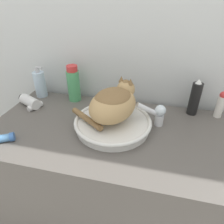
{
  "coord_description": "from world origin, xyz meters",
  "views": [
    {
      "loc": [
        0.17,
        -0.45,
        1.4
      ],
      "look_at": [
        -0.02,
        0.31,
        0.91
      ],
      "focal_mm": 32.0,
      "sensor_mm": 36.0,
      "label": 1
    }
  ],
  "objects_px": {
    "deodorant_stick": "(220,104)",
    "hairspray_can_black": "(195,98)",
    "soap_pump_bottle": "(40,84)",
    "hair_dryer": "(30,102)",
    "faucet": "(157,113)",
    "cat": "(114,103)",
    "mouthwash_bottle": "(74,84)"
  },
  "relations": [
    {
      "from": "mouthwash_bottle",
      "to": "hair_dryer",
      "type": "height_order",
      "value": "mouthwash_bottle"
    },
    {
      "from": "faucet",
      "to": "mouthwash_bottle",
      "type": "relative_size",
      "value": 0.67
    },
    {
      "from": "faucet",
      "to": "mouthwash_bottle",
      "type": "height_order",
      "value": "mouthwash_bottle"
    },
    {
      "from": "hairspray_can_black",
      "to": "deodorant_stick",
      "type": "bearing_deg",
      "value": 0.0
    },
    {
      "from": "deodorant_stick",
      "to": "hair_dryer",
      "type": "height_order",
      "value": "deodorant_stick"
    },
    {
      "from": "hairspray_can_black",
      "to": "cat",
      "type": "bearing_deg",
      "value": -150.13
    },
    {
      "from": "hairspray_can_black",
      "to": "mouthwash_bottle",
      "type": "bearing_deg",
      "value": 180.0
    },
    {
      "from": "soap_pump_bottle",
      "to": "deodorant_stick",
      "type": "relative_size",
      "value": 1.33
    },
    {
      "from": "hairspray_can_black",
      "to": "hair_dryer",
      "type": "bearing_deg",
      "value": -171.34
    },
    {
      "from": "faucet",
      "to": "deodorant_stick",
      "type": "height_order",
      "value": "deodorant_stick"
    },
    {
      "from": "faucet",
      "to": "soap_pump_bottle",
      "type": "height_order",
      "value": "soap_pump_bottle"
    },
    {
      "from": "soap_pump_bottle",
      "to": "mouthwash_bottle",
      "type": "xyz_separation_m",
      "value": [
        0.23,
        0.0,
        0.02
      ]
    },
    {
      "from": "hairspray_can_black",
      "to": "hair_dryer",
      "type": "xyz_separation_m",
      "value": [
        -0.9,
        -0.14,
        -0.07
      ]
    },
    {
      "from": "soap_pump_bottle",
      "to": "hair_dryer",
      "type": "relative_size",
      "value": 1.21
    },
    {
      "from": "deodorant_stick",
      "to": "hairspray_can_black",
      "type": "relative_size",
      "value": 0.73
    },
    {
      "from": "cat",
      "to": "hair_dryer",
      "type": "distance_m",
      "value": 0.53
    },
    {
      "from": "faucet",
      "to": "soap_pump_bottle",
      "type": "xyz_separation_m",
      "value": [
        -0.73,
        0.16,
        0.01
      ]
    },
    {
      "from": "mouthwash_bottle",
      "to": "deodorant_stick",
      "type": "height_order",
      "value": "mouthwash_bottle"
    },
    {
      "from": "cat",
      "to": "soap_pump_bottle",
      "type": "height_order",
      "value": "cat"
    },
    {
      "from": "faucet",
      "to": "hairspray_can_black",
      "type": "bearing_deg",
      "value": -159.26
    },
    {
      "from": "deodorant_stick",
      "to": "cat",
      "type": "bearing_deg",
      "value": -156.74
    },
    {
      "from": "deodorant_stick",
      "to": "hair_dryer",
      "type": "distance_m",
      "value": 1.05
    },
    {
      "from": "deodorant_stick",
      "to": "hairspray_can_black",
      "type": "height_order",
      "value": "hairspray_can_black"
    },
    {
      "from": "soap_pump_bottle",
      "to": "hair_dryer",
      "type": "height_order",
      "value": "soap_pump_bottle"
    },
    {
      "from": "soap_pump_bottle",
      "to": "hairspray_can_black",
      "type": "bearing_deg",
      "value": 0.0
    },
    {
      "from": "deodorant_stick",
      "to": "hair_dryer",
      "type": "relative_size",
      "value": 0.91
    },
    {
      "from": "mouthwash_bottle",
      "to": "hair_dryer",
      "type": "relative_size",
      "value": 1.35
    },
    {
      "from": "deodorant_stick",
      "to": "hairspray_can_black",
      "type": "xyz_separation_m",
      "value": [
        -0.13,
        -0.0,
        0.02
      ]
    },
    {
      "from": "cat",
      "to": "mouthwash_bottle",
      "type": "bearing_deg",
      "value": 77.39
    },
    {
      "from": "mouthwash_bottle",
      "to": "hair_dryer",
      "type": "xyz_separation_m",
      "value": [
        -0.22,
        -0.14,
        -0.08
      ]
    },
    {
      "from": "deodorant_stick",
      "to": "hairspray_can_black",
      "type": "distance_m",
      "value": 0.13
    },
    {
      "from": "faucet",
      "to": "soap_pump_bottle",
      "type": "relative_size",
      "value": 0.75
    }
  ]
}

